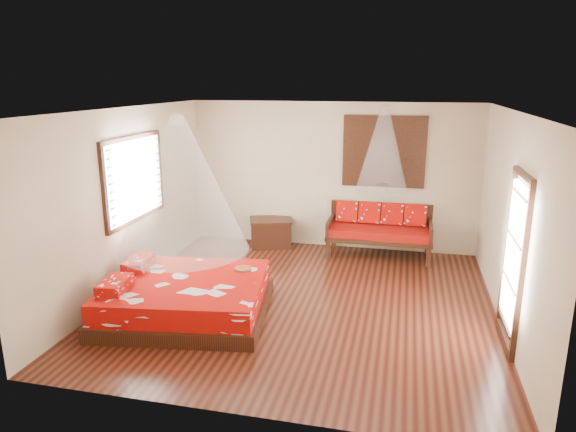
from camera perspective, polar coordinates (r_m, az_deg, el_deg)
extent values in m
cube|color=black|center=(7.73, 1.60, -9.54)|extent=(5.50, 5.50, 0.02)
cube|color=white|center=(7.05, 1.77, 11.81)|extent=(5.50, 5.50, 0.02)
cube|color=#C2AA8E|center=(8.25, -17.47, 1.68)|extent=(0.02, 5.50, 2.80)
cube|color=#C2AA8E|center=(7.26, 23.55, -0.64)|extent=(0.02, 5.50, 2.80)
cube|color=#C2AA8E|center=(9.92, 4.86, 4.47)|extent=(5.50, 0.02, 2.80)
cube|color=#C2AA8E|center=(4.72, -5.04, -7.45)|extent=(5.50, 0.02, 2.80)
cube|color=black|center=(7.46, -11.13, -9.87)|extent=(2.46, 2.29, 0.20)
cube|color=#AB0B05|center=(7.36, -11.23, -8.10)|extent=(2.35, 2.17, 0.30)
cube|color=#AB0B05|center=(7.18, -18.67, -7.28)|extent=(0.39, 0.62, 0.15)
cube|color=#AB0B05|center=(7.91, -16.30, -5.04)|extent=(0.39, 0.62, 0.15)
cube|color=black|center=(9.42, 4.48, -3.58)|extent=(0.08, 0.08, 0.42)
cube|color=black|center=(9.34, 15.36, -4.25)|extent=(0.08, 0.08, 0.42)
cube|color=black|center=(10.10, 5.11, -2.31)|extent=(0.08, 0.08, 0.42)
cube|color=black|center=(10.03, 15.23, -2.92)|extent=(0.08, 0.08, 0.42)
cube|color=black|center=(9.63, 10.07, -2.29)|extent=(1.90, 0.84, 0.08)
cube|color=#970605|center=(9.60, 10.10, -1.66)|extent=(1.84, 0.78, 0.14)
cube|color=black|center=(9.92, 10.28, -0.05)|extent=(1.90, 0.06, 0.55)
cube|color=black|center=(9.67, 4.73, -1.05)|extent=(0.06, 0.84, 0.30)
cube|color=black|center=(9.59, 15.55, -1.69)|extent=(0.06, 0.84, 0.30)
cube|color=#AB0B05|center=(9.83, 6.58, 0.50)|extent=(0.40, 0.20, 0.42)
cube|color=#AB0B05|center=(9.79, 9.03, 0.35)|extent=(0.40, 0.20, 0.42)
cube|color=#AB0B05|center=(9.77, 11.50, 0.21)|extent=(0.40, 0.20, 0.42)
cube|color=#AB0B05|center=(9.78, 13.97, 0.07)|extent=(0.40, 0.20, 0.42)
cube|color=black|center=(10.12, -1.93, -1.97)|extent=(0.90, 0.76, 0.50)
cube|color=black|center=(10.05, -1.94, -0.46)|extent=(0.95, 0.81, 0.05)
cube|color=black|center=(9.72, 10.63, 7.03)|extent=(1.52, 0.06, 1.32)
cube|color=black|center=(9.71, 10.62, 7.02)|extent=(1.35, 0.04, 1.10)
cube|color=black|center=(8.34, -16.70, 3.98)|extent=(0.08, 1.74, 1.34)
cube|color=silver|center=(8.32, -16.46, 3.97)|extent=(0.04, 1.54, 1.10)
cube|color=black|center=(6.79, 23.77, -4.79)|extent=(0.08, 1.02, 2.16)
cube|color=white|center=(6.76, 23.69, -3.98)|extent=(0.03, 0.82, 1.70)
cylinder|color=brown|center=(7.57, -5.03, -5.86)|extent=(0.25, 0.25, 0.03)
cone|color=white|center=(6.92, -11.86, 3.42)|extent=(1.77, 1.77, 1.80)
cone|color=white|center=(9.24, 10.51, 7.26)|extent=(0.93, 0.93, 1.50)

